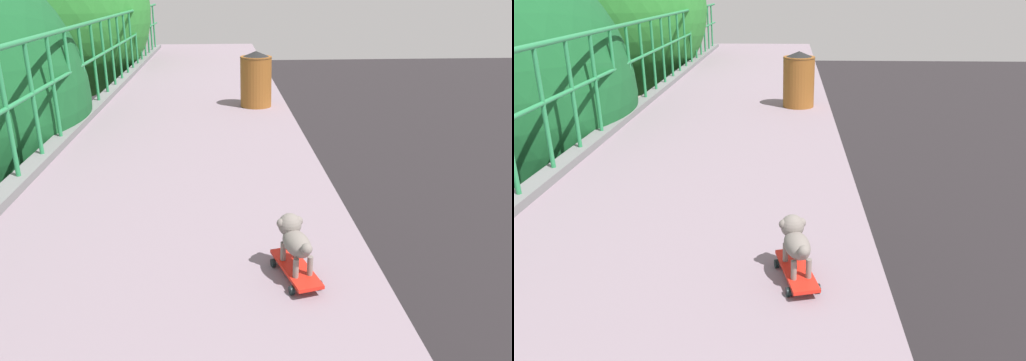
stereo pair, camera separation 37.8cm
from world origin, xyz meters
The scene contains 6 objects.
car_yellow_cab_seventh centered at (-5.11, 14.40, 0.72)m, with size 1.83×4.24×1.56m.
city_bus centered at (-8.74, 26.03, 1.84)m, with size 2.59×11.78×3.24m.
roadside_tree_far centered at (-2.24, 13.23, 7.53)m, with size 4.49×4.49×9.76m.
toy_skateboard centered at (2.13, 3.23, 6.43)m, with size 0.30×0.54×0.08m.
small_dog centered at (2.12, 3.26, 6.64)m, with size 0.23×0.41×0.32m.
litter_bin centered at (2.21, 8.14, 6.80)m, with size 0.49×0.49×0.84m.
Camera 1 is at (1.68, 0.52, 8.11)m, focal length 34.74 mm.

